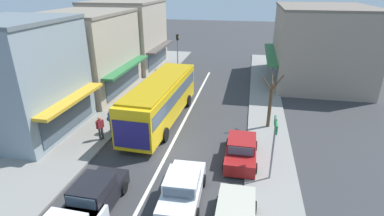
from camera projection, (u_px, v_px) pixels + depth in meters
ground_plane at (169, 150)px, 18.92m from camera, size 140.00×140.00×0.00m
lane_centre_line at (183, 123)px, 22.54m from camera, size 0.20×28.00×0.01m
sidewalk_left at (111, 106)px, 25.54m from camera, size 5.20×44.00×0.14m
kerb_right at (267, 118)px, 23.21m from camera, size 2.80×44.00×0.12m
shopfront_corner_near at (21, 79)px, 19.75m from camera, size 7.23×7.20×7.77m
shopfront_mid_block at (87, 54)px, 27.55m from camera, size 7.85×9.21×7.45m
shopfront_far_end at (127, 35)px, 35.83m from camera, size 8.64×8.65×7.86m
building_right_far at (319, 45)px, 30.80m from camera, size 9.68×11.76×7.68m
city_bus at (161, 98)px, 22.16m from camera, size 3.03×10.94×3.23m
hatchback_adjacent_lane_lead at (96, 195)px, 13.85m from camera, size 1.84×3.71×1.54m
sedan_behind_bus_near at (183, 189)px, 14.32m from camera, size 2.01×4.26×1.47m
parked_sedan_kerb_second at (241, 150)px, 17.63m from camera, size 1.90×4.20×1.47m
traffic_light_downstreet at (178, 46)px, 35.39m from camera, size 0.33×0.24×4.20m
directional_road_sign at (274, 136)px, 15.02m from camera, size 0.10×1.40×3.60m
street_tree_right at (270, 104)px, 21.08m from camera, size 1.49×1.64×4.06m
pedestrian_with_handbag_near at (110, 120)px, 20.47m from camera, size 0.58×0.53×1.63m
pedestrian_browsing_midblock at (100, 127)px, 19.54m from camera, size 0.38×0.49×1.63m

